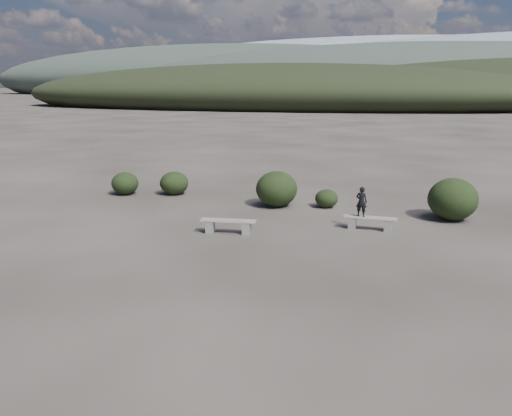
% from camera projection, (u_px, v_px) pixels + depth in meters
% --- Properties ---
extents(ground, '(1200.00, 1200.00, 0.00)m').
position_uv_depth(ground, '(220.00, 294.00, 10.96)').
color(ground, '#2A2521').
rests_on(ground, ground).
extents(bench_left, '(1.75, 0.61, 0.43)m').
position_uv_depth(bench_left, '(228.00, 225.00, 15.37)').
color(bench_left, slate).
rests_on(bench_left, ground).
extents(bench_right, '(1.66, 0.35, 0.42)m').
position_uv_depth(bench_right, '(370.00, 222.00, 15.75)').
color(bench_right, slate).
rests_on(bench_right, ground).
extents(seated_person, '(0.38, 0.27, 0.96)m').
position_uv_depth(seated_person, '(361.00, 202.00, 15.68)').
color(seated_person, black).
rests_on(seated_person, bench_right).
extents(shrub_a, '(1.18, 1.18, 0.97)m').
position_uv_depth(shrub_a, '(174.00, 183.00, 20.80)').
color(shrub_a, black).
rests_on(shrub_a, ground).
extents(shrub_b, '(1.56, 1.56, 1.33)m').
position_uv_depth(shrub_b, '(277.00, 189.00, 18.72)').
color(shrub_b, black).
rests_on(shrub_b, ground).
extents(shrub_c, '(0.86, 0.86, 0.69)m').
position_uv_depth(shrub_c, '(327.00, 198.00, 18.61)').
color(shrub_c, black).
rests_on(shrub_c, ground).
extents(shrub_d, '(1.64, 1.64, 1.43)m').
position_uv_depth(shrub_d, '(453.00, 199.00, 16.82)').
color(shrub_d, black).
rests_on(shrub_d, ground).
extents(shrub_f, '(1.11, 1.11, 0.94)m').
position_uv_depth(shrub_f, '(125.00, 183.00, 20.81)').
color(shrub_f, black).
rests_on(shrub_f, ground).
extents(mountain_ridges, '(500.00, 400.00, 56.00)m').
position_uv_depth(mountain_ridges, '(397.00, 75.00, 325.09)').
color(mountain_ridges, black).
rests_on(mountain_ridges, ground).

